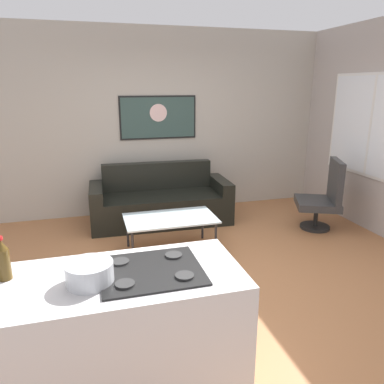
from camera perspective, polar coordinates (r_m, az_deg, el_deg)
The scene contains 10 objects.
ground at distance 4.01m, azimuth 2.53°, elevation -13.52°, with size 6.40×6.40×0.04m, color #A96C42.
back_wall at distance 5.86m, azimuth -4.82°, elevation 10.54°, with size 6.40×0.05×2.80m, color #AFA79B.
couch at distance 5.50m, azimuth -4.85°, elevation -1.68°, with size 2.03×0.87×0.84m.
coffee_table at distance 4.48m, azimuth -3.36°, elevation -4.31°, with size 1.09×0.63×0.43m.
armchair at distance 5.47m, azimuth 19.63°, elevation -0.74°, with size 0.75×0.76×0.99m.
kitchen_counter at distance 2.50m, azimuth -13.32°, elevation -21.60°, with size 1.69×0.70×0.91m.
soda_bottle at distance 2.38m, azimuth -27.03°, elevation -9.32°, with size 0.07×0.07×0.26m.
mixing_bowl at distance 2.19m, azimuth -15.45°, elevation -11.96°, with size 0.27×0.27×0.12m.
wall_painting at distance 5.81m, azimuth -5.20°, elevation 11.33°, with size 1.18×0.03×0.65m.
window at distance 5.62m, azimuth 25.82°, elevation 9.12°, with size 0.03×1.65×1.39m.
Camera 1 is at (-1.11, -3.31, 1.95)m, focal length 34.72 mm.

